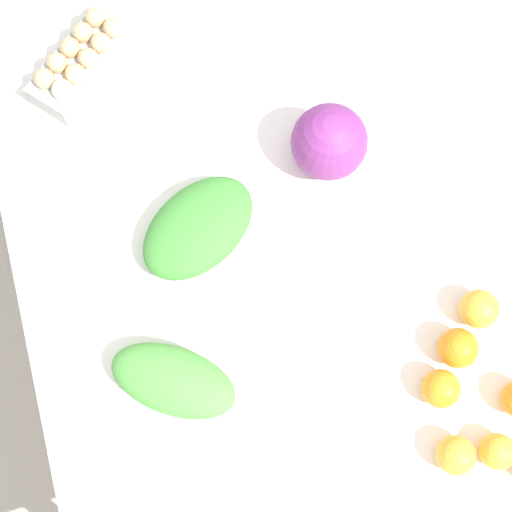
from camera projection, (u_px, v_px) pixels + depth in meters
The scene contains 11 objects.
ground_plane at pixel (256, 328), 2.10m from camera, with size 8.00×8.00×0.00m, color #B2A899.
dining_table at pixel (256, 270), 1.50m from camera, with size 1.48×0.95×0.70m.
cabbage_purple at pixel (329, 142), 1.42m from camera, with size 0.15×0.15×0.15m, color #7A2D75.
egg_carton at pixel (82, 60), 1.51m from camera, with size 0.25×0.26×0.09m.
greens_bunch_dandelion at pixel (198, 228), 1.40m from camera, with size 0.26×0.17×0.08m, color #3D8433.
greens_bunch_beet_tops at pixel (173, 380), 1.31m from camera, with size 0.24×0.13×0.08m, color #4C933D.
orange_0 at pixel (441, 389), 1.31m from camera, with size 0.07×0.07×0.07m, color orange.
orange_2 at pixel (458, 348), 1.33m from camera, with size 0.08×0.08×0.08m, color orange.
orange_3 at pixel (497, 451), 1.28m from camera, with size 0.07×0.07×0.07m, color #F9A833.
orange_5 at pixel (479, 309), 1.36m from camera, with size 0.08×0.08×0.08m, color #F9A833.
orange_6 at pixel (456, 455), 1.28m from camera, with size 0.07×0.07×0.07m, color #F9A833.
Camera 1 is at (-0.40, 0.11, 2.07)m, focal length 50.00 mm.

